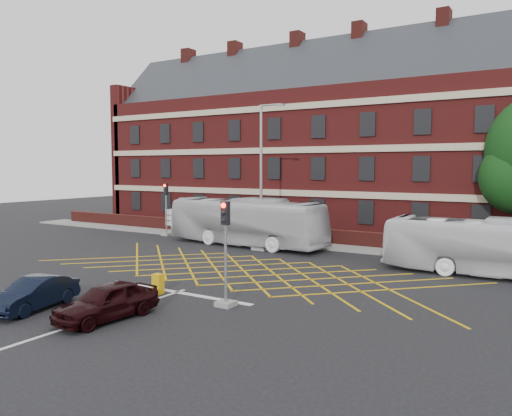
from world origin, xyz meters
The scene contains 16 objects.
ground centered at (0.00, 0.00, 0.00)m, with size 120.00×120.00×0.00m, color black.
victorian_building centered at (0.25, 22.00, 7.84)m, with size 51.00×12.17×20.40m.
boundary_wall centered at (0.00, 13.00, 0.55)m, with size 56.00×0.50×1.10m, color #531A16.
far_pavement centered at (0.00, 12.00, 0.06)m, with size 60.00×3.00×0.12m, color slate.
box_junction_hatching centered at (0.00, 2.00, 0.01)m, with size 11.50×0.12×0.02m, color #CC990C.
stop_line centered at (0.00, -3.50, 0.01)m, with size 8.00×0.30×0.02m, color silver.
centre_line centered at (0.00, -10.00, 0.01)m, with size 0.15×14.00×0.02m, color silver.
bus_left centered at (-4.62, 9.36, 1.72)m, with size 2.89×12.34×3.44m, color silver.
bus_right centered at (11.67, 7.56, 1.51)m, with size 2.54×10.86×3.03m, color silver.
car_navy centered at (-3.09, -8.51, 0.63)m, with size 1.34×3.84×1.26m, color black.
car_maroon centered at (0.41, -7.92, 0.69)m, with size 1.63×4.05×1.38m, color black.
traffic_light_near centered at (3.16, -4.18, 1.76)m, with size 0.70×0.70×4.27m.
traffic_light_far centered at (-12.98, 10.32, 1.76)m, with size 0.70×0.70×4.27m.
street_lamp centered at (-2.67, 8.37, 3.43)m, with size 2.25×1.00×9.76m.
direction_signs centered at (-12.94, 10.82, 1.38)m, with size 1.10×0.16×2.20m.
utility_cabinet centered at (-0.57, -4.12, 0.45)m, with size 0.43×0.37×0.89m, color #D39D0C.
Camera 1 is at (14.61, -20.43, 5.66)m, focal length 35.00 mm.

